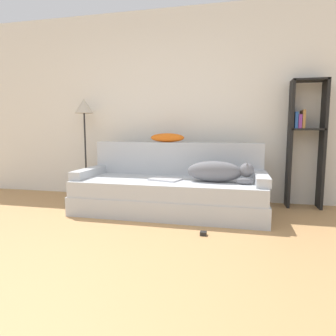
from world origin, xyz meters
TOP-DOWN VIEW (x-y plane):
  - ground_plane at (0.00, 0.00)m, footprint 20.00×20.00m
  - wall_back at (0.00, 2.75)m, footprint 7.07×0.06m
  - couch at (0.23, 1.94)m, footprint 2.29×0.96m
  - couch_backrest at (0.23, 2.35)m, footprint 2.25×0.15m
  - couch_arm_left at (-0.84, 1.93)m, footprint 0.15×0.77m
  - couch_arm_right at (1.30, 1.93)m, footprint 0.15×0.77m
  - dog at (0.82, 1.88)m, footprint 0.75×0.25m
  - laptop at (0.19, 1.87)m, footprint 0.41×0.32m
  - throw_pillow at (0.10, 2.36)m, footprint 0.46×0.15m
  - bookshelf at (1.86, 2.57)m, footprint 0.43×0.26m
  - floor_lamp at (-1.20, 2.50)m, footprint 0.27×0.27m
  - power_adapter at (0.73, 1.20)m, footprint 0.06×0.06m

SIDE VIEW (x-z plane):
  - ground_plane at x=0.00m, z-range 0.00..0.00m
  - power_adapter at x=0.73m, z-range 0.00..0.04m
  - couch at x=0.23m, z-range 0.00..0.40m
  - laptop at x=0.19m, z-range 0.41..0.43m
  - couch_arm_left at x=-0.84m, z-range 0.41..0.51m
  - couch_arm_right at x=1.30m, z-range 0.41..0.51m
  - dog at x=0.82m, z-range 0.41..0.65m
  - couch_backrest at x=0.23m, z-range 0.41..0.84m
  - throw_pillow at x=0.10m, z-range 0.84..0.96m
  - bookshelf at x=1.86m, z-range 0.10..1.73m
  - floor_lamp at x=-1.20m, z-range 0.47..1.93m
  - wall_back at x=0.00m, z-range 0.00..2.70m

